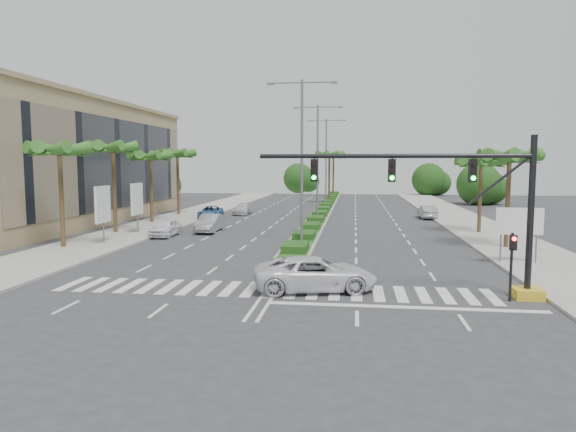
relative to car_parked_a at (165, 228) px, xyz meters
name	(u,v)px	position (x,y,z in m)	size (l,w,h in m)	color
ground	(271,290)	(11.62, -16.90, -0.72)	(160.00, 160.00, 0.00)	#333335
footpath_right	(493,236)	(26.82, 3.10, -0.65)	(6.00, 120.00, 0.15)	gray
footpath_left	(140,230)	(-3.58, 3.10, -0.65)	(6.00, 120.00, 0.15)	gray
median	(325,208)	(11.62, 28.10, -0.62)	(2.20, 75.00, 0.20)	gray
median_grass	(325,207)	(11.62, 28.10, -0.50)	(1.80, 75.00, 0.04)	#254F1B
building	(62,164)	(-14.38, 9.10, 5.28)	(12.00, 36.00, 12.00)	tan
signal_gantry	(478,220)	(20.89, -16.90, 2.74)	(12.60, 1.20, 7.20)	gold
pedestrian_signal	(512,255)	(22.22, -17.58, 1.32)	(0.28, 0.36, 3.00)	black
direction_sign	(519,224)	(25.12, -8.91, 1.73)	(2.70, 0.11, 3.40)	slate
billboard_near	(103,205)	(-2.88, -4.90, 2.24)	(0.18, 2.10, 4.35)	slate
billboard_far	(137,199)	(-2.88, 1.10, 2.24)	(0.18, 2.10, 4.35)	slate
palm_left_near	(60,153)	(-4.88, -6.90, 5.97)	(4.57, 4.68, 7.55)	brown
palm_left_mid	(113,151)	(-4.88, 1.10, 6.35)	(4.57, 4.68, 7.95)	brown
palm_left_far	(150,159)	(-4.88, 9.10, 5.77)	(4.57, 4.68, 7.35)	brown
palm_left_end	(178,156)	(-4.88, 17.10, 6.16)	(4.57, 4.68, 7.75)	brown
palm_right_near	(509,160)	(26.12, -2.90, 5.48)	(4.57, 4.68, 7.05)	brown
palm_right_far	(481,165)	(26.12, 5.10, 5.19)	(4.57, 4.68, 6.75)	brown
palm_median_a	(329,156)	(11.62, 38.10, 6.45)	(4.57, 4.68, 8.05)	brown
palm_median_b	(333,158)	(11.62, 53.10, 6.45)	(4.57, 4.68, 8.05)	brown
streetlight_near	(302,152)	(11.62, -2.90, 6.09)	(5.10, 0.25, 12.00)	slate
streetlight_mid	(318,156)	(11.62, 13.10, 6.09)	(5.10, 0.25, 12.00)	slate
streetlight_far	(326,158)	(11.62, 29.10, 6.09)	(5.10, 0.25, 12.00)	slate
car_parked_a	(165,228)	(0.00, 0.00, 0.00)	(1.70, 4.23, 1.44)	white
car_parked_b	(210,223)	(2.88, 3.17, 0.06)	(1.65, 4.73, 1.56)	#A4A4A8
car_parked_c	(211,212)	(-0.18, 14.07, -0.04)	(2.27, 4.92, 1.37)	#33669C
car_parked_d	(243,209)	(2.23, 19.38, -0.08)	(1.80, 4.44, 1.29)	silver
car_crossing	(315,274)	(13.68, -16.66, 0.08)	(2.66, 5.77, 1.60)	white
car_right	(427,212)	(23.42, 17.14, 0.00)	(1.53, 4.38, 1.44)	#A8A9AD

